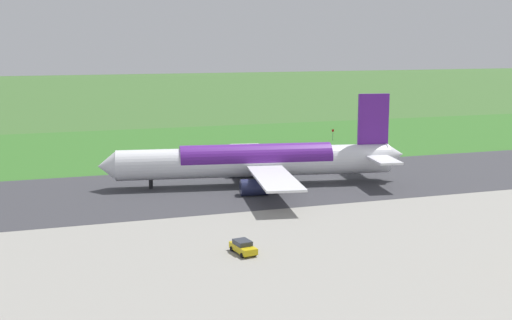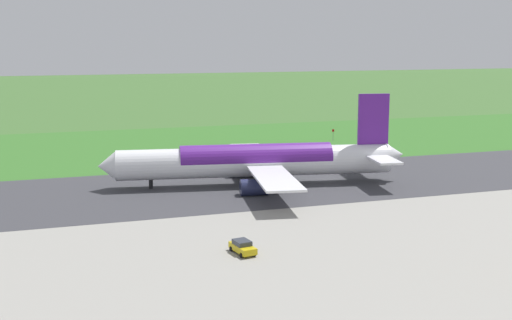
% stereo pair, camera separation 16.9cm
% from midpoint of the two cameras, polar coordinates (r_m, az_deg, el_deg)
% --- Properties ---
extents(ground_plane, '(800.00, 800.00, 0.00)m').
position_cam_midpoint_polar(ground_plane, '(120.67, 6.10, -1.74)').
color(ground_plane, '#3D662D').
extents(runway_asphalt, '(600.00, 34.15, 0.06)m').
position_cam_midpoint_polar(runway_asphalt, '(120.67, 6.10, -1.73)').
color(runway_asphalt, '#38383D').
rests_on(runway_asphalt, ground).
extents(grass_verge_foreground, '(600.00, 80.00, 0.04)m').
position_cam_midpoint_polar(grass_verge_foreground, '(158.44, -0.03, 1.21)').
color(grass_verge_foreground, '#346B27').
rests_on(grass_verge_foreground, ground).
extents(airliner_main, '(54.00, 44.39, 15.88)m').
position_cam_midpoint_polar(airliner_main, '(115.02, 0.14, -0.07)').
color(airliner_main, white).
rests_on(airliner_main, ground).
extents(service_car_followme, '(2.46, 4.44, 1.62)m').
position_cam_midpoint_polar(service_car_followme, '(79.09, -1.19, -7.52)').
color(service_car_followme, gold).
rests_on(service_car_followme, ground).
extents(no_stopping_sign, '(0.60, 0.10, 2.90)m').
position_cam_midpoint_polar(no_stopping_sign, '(168.24, 6.63, 2.25)').
color(no_stopping_sign, slate).
rests_on(no_stopping_sign, ground).
extents(traffic_cone_orange, '(0.40, 0.40, 0.55)m').
position_cam_midpoint_polar(traffic_cone_orange, '(161.54, 5.11, 1.43)').
color(traffic_cone_orange, orange).
rests_on(traffic_cone_orange, ground).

